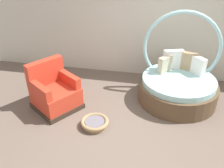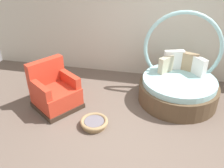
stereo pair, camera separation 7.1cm
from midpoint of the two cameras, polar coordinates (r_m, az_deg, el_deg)
ground_plane at (r=4.48m, az=4.12°, el=-11.15°), size 8.00×8.00×0.02m
back_wall at (r=5.88m, az=7.76°, el=15.31°), size 8.00×0.12×2.92m
round_daybed at (r=5.33m, az=14.57°, el=0.25°), size 1.61×1.61×1.79m
red_armchair at (r=5.05m, az=-13.49°, el=-1.92°), size 1.11×1.11×0.94m
pet_basket at (r=4.57m, az=-4.44°, el=-8.87°), size 0.51×0.51×0.13m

